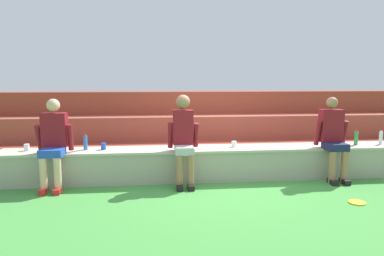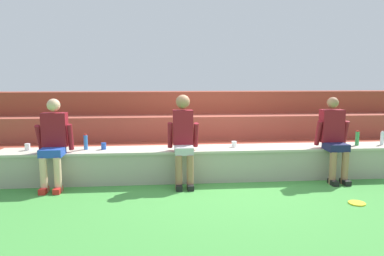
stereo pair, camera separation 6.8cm
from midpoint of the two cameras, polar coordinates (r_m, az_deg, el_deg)
The scene contains 13 objects.
ground_plane at distance 5.90m, azimuth 4.52°, elevation -8.91°, with size 80.00×80.00×0.00m, color #428E3D.
stone_seating_wall at distance 6.09m, azimuth 4.06°, elevation -5.54°, with size 7.32×0.61×0.54m.
brick_bleachers at distance 7.52m, azimuth 2.08°, elevation -0.82°, with size 9.73×1.71×1.44m.
person_far_left at distance 5.87m, azimuth -21.97°, elevation -1.95°, with size 0.56×0.58×1.41m.
person_left_of_center at distance 5.63m, azimuth -1.73°, elevation -1.43°, with size 0.50×0.61×1.46m.
person_center at distance 6.35m, azimuth 21.71°, elevation -1.24°, with size 0.56×0.57×1.41m.
water_bottle_mid_right at distance 6.87m, azimuth 24.91°, elevation -1.48°, with size 0.07×0.07×0.27m.
water_bottle_mid_left at distance 7.13m, azimuth 28.14°, elevation -1.43°, with size 0.06×0.06×0.25m.
water_bottle_center_gap at distance 6.08m, azimuth -17.28°, elevation -2.24°, with size 0.07×0.07×0.26m.
plastic_cup_right_end at distance 6.09m, azimuth 6.54°, elevation -2.62°, with size 0.09×0.09×0.10m, color white.
plastic_cup_left_end at distance 6.02m, azimuth -14.54°, elevation -2.90°, with size 0.08×0.08×0.11m, color blue.
plastic_cup_middle at distance 6.37m, azimuth -25.60°, elevation -2.86°, with size 0.08×0.08×0.11m, color white.
frisbee at distance 5.47m, azimuth 24.96°, elevation -10.94°, with size 0.23×0.23×0.02m, color yellow.
Camera 1 is at (-1.07, -5.54, 1.72)m, focal length 32.74 mm.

